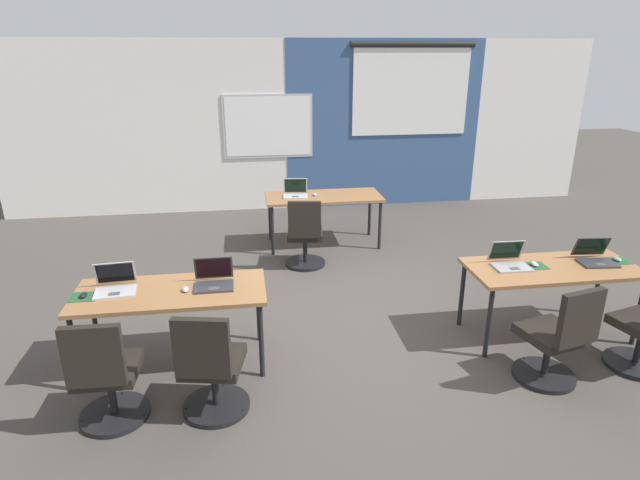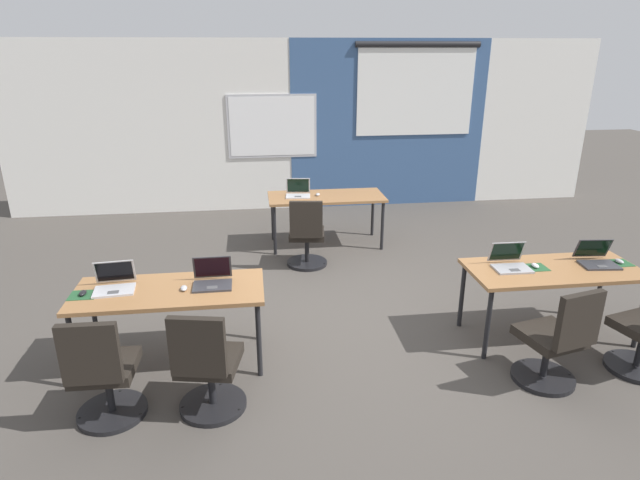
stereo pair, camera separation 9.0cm
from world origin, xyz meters
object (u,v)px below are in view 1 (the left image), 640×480
Objects in this scene: laptop_near_right_end at (595,257)px; laptop_near_left_end at (115,285)px; chair_far_left at (305,239)px; chair_near_left_inner at (211,372)px; laptop_near_left_inner at (214,280)px; desk_near_left at (171,297)px; chair_near_left_end at (106,380)px; laptop_far_left at (295,192)px; mouse_near_right_inner at (535,264)px; laptop_near_right_inner at (510,261)px; desk_near_right at (552,272)px; mouse_far_left at (315,194)px; mouse_near_right_end at (617,259)px; desk_far_center at (324,200)px; mouse_near_left_end at (83,295)px; chair_near_right_inner at (556,343)px; mouse_near_left_inner at (185,289)px.

laptop_near_left_end reaches higher than laptop_near_right_end.
chair_near_left_inner is at bearing 76.95° from chair_far_left.
chair_near_left_inner is at bearing -91.60° from laptop_near_left_inner.
desk_near_left is 0.89m from chair_near_left_end.
desk_near_left is at bearing -109.16° from laptop_far_left.
mouse_near_right_inner is (1.94, -1.99, 0.36)m from chair_far_left.
laptop_near_right_inner reaches higher than laptop_near_right_end.
chair_near_left_end is 9.16× the size of mouse_near_right_inner.
mouse_far_left reaches higher than desk_near_right.
desk_near_left is 15.40× the size of mouse_near_right_end.
desk_near_right is 1.00× the size of desk_far_center.
chair_far_left is (2.08, 2.06, -0.36)m from mouse_near_left_end.
desk_near_left is at bearing -12.84° from laptop_near_left_end.
mouse_near_right_inner is 0.11× the size of chair_near_right_inner.
laptop_far_left is 3.58× the size of mouse_near_right_inner.
mouse_near_right_inner is (3.73, 0.78, 0.36)m from chair_near_left_end.
laptop_near_right_inner is at bearing -61.97° from mouse_far_left.
desk_near_right is 3.30m from desk_far_center.
laptop_near_right_inner is at bearing -5.16° from laptop_near_left_end.
chair_far_left and chair_near_right_inner have the same top height.
laptop_near_right_end reaches higher than chair_far_left.
mouse_near_left_end is 3.91m from chair_near_right_inner.
chair_near_left_end is at bearing -109.75° from laptop_far_left.
desk_near_right is at bearing -155.29° from chair_near_left_inner.
laptop_near_left_inner reaches higher than desk_near_left.
chair_near_right_inner is (2.77, -0.79, -0.39)m from laptop_near_left_inner.
mouse_far_left is 0.12× the size of chair_far_left.
mouse_near_left_inner is at bearing -14.59° from laptop_near_left_end.
chair_near_left_inner is 9.16× the size of mouse_near_right_inner.
desk_far_center is 15.40× the size of mouse_near_right_end.
laptop_near_right_end is 0.63m from mouse_near_right_inner.
chair_near_left_end is at bearing -126.89° from mouse_near_left_inner.
chair_far_left is (-0.36, -0.77, -0.28)m from desk_far_center.
desk_near_left is 3.23m from chair_near_right_inner.
mouse_near_right_end is 3.45m from chair_far_left.
desk_near_left is 3.96m from laptop_near_right_end.
mouse_near_left_end is (-1.06, -0.08, -0.03)m from laptop_near_left_inner.
mouse_near_left_end is at bearing -66.33° from chair_near_left_end.
chair_far_left is (-2.79, 2.00, -0.36)m from mouse_near_right_end.
chair_near_right_inner is at bearing 129.71° from chair_far_left.
mouse_near_right_end is 0.31× the size of laptop_near_left_inner.
desk_near_right is 3.14m from laptop_near_left_inner.
mouse_near_left_end is at bearing -177.54° from desk_near_left.
mouse_near_left_end is at bearing -176.36° from laptop_near_left_inner.
laptop_far_left reaches higher than laptop_near_right_inner.
mouse_near_left_inner is (0.13, -0.04, 0.08)m from desk_near_left.
mouse_near_left_inner is 0.11× the size of chair_near_left_end.
laptop_near_left_end reaches higher than mouse_near_right_end.
mouse_near_left_inner reaches higher than desk_near_left.
chair_near_right_inner reaches higher than mouse_near_right_inner.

